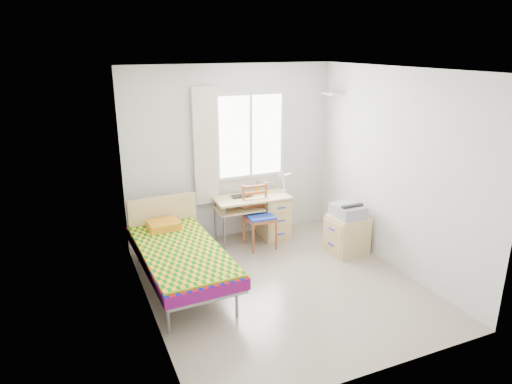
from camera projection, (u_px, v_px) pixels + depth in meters
floor at (282, 285)px, 5.67m from camera, size 3.50×3.50×0.00m
ceiling at (287, 69)px, 4.86m from camera, size 3.50×3.50×0.00m
wall_back at (231, 154)px, 6.79m from camera, size 3.20×0.00×3.20m
wall_left at (145, 204)px, 4.66m from camera, size 0.00×3.50×3.50m
wall_right at (395, 171)px, 5.87m from camera, size 0.00×3.50×3.50m
window at (250, 136)px, 6.81m from camera, size 1.10×0.04×1.30m
curtain at (205, 147)px, 6.53m from camera, size 0.35×0.05×1.70m
floating_shelf at (332, 94)px, 6.79m from camera, size 0.20×0.32×0.03m
bed at (179, 252)px, 5.59m from camera, size 1.01×2.04×0.87m
desk at (269, 214)px, 6.97m from camera, size 1.13×0.55×0.70m
chair at (259, 212)px, 6.64m from camera, size 0.41×0.41×0.93m
cabinet at (347, 234)px, 6.49m from camera, size 0.55×0.49×0.55m
printer at (348, 210)px, 6.36m from camera, size 0.38×0.43×0.18m
laptop at (243, 197)px, 6.73m from camera, size 0.32×0.21×0.03m
pen_cup at (257, 189)px, 6.96m from camera, size 0.10×0.10×0.10m
task_lamp at (284, 179)px, 6.80m from camera, size 0.22×0.31×0.38m
book at (237, 206)px, 6.69m from camera, size 0.21×0.23×0.01m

